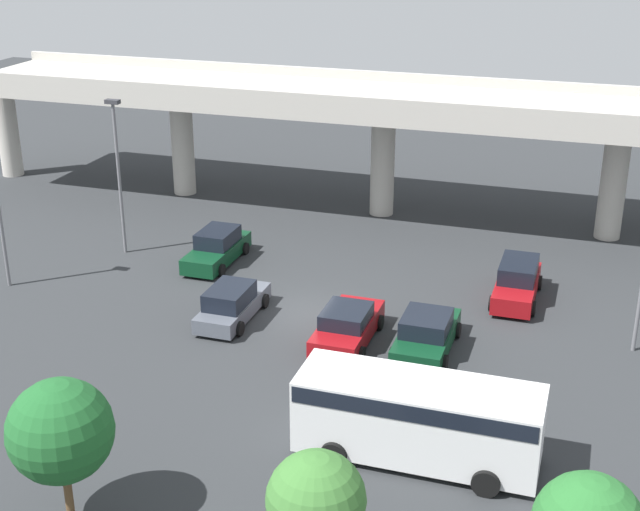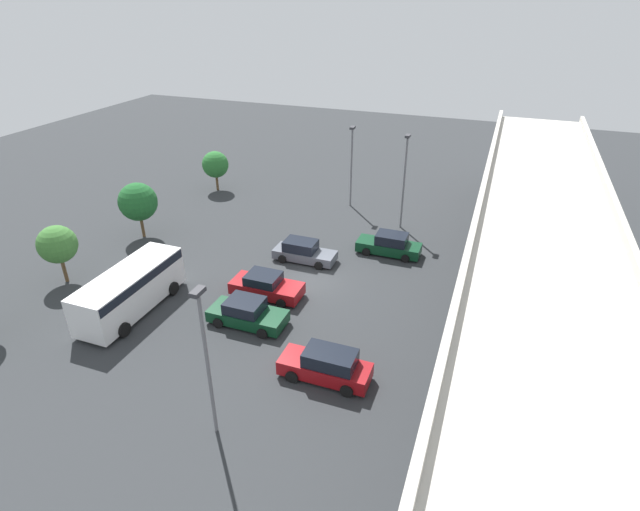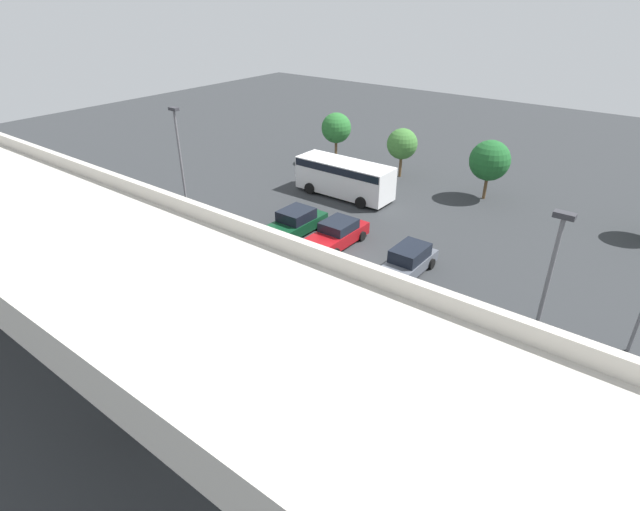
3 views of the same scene
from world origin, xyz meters
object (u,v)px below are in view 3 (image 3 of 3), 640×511
(lamp_post_mid_lot, at_px, (545,294))
(parked_car_3, at_px, (295,222))
(shuttle_bus, at_px, (344,176))
(parked_car_2, at_px, (337,234))
(parked_car_4, at_px, (194,242))
(parked_car_0, at_px, (410,331))
(tree_front_centre, at_px, (490,161))
(lamp_post_by_overpass, at_px, (180,154))
(tree_front_far_right, at_px, (336,128))
(tree_front_right, at_px, (402,144))
(parked_car_1, at_px, (407,262))

(lamp_post_mid_lot, bearing_deg, parked_car_3, -18.71)
(shuttle_bus, bearing_deg, parked_car_3, -80.55)
(parked_car_2, relative_size, parked_car_4, 0.99)
(parked_car_3, xyz_separation_m, lamp_post_mid_lot, (-16.56, 5.61, 3.85))
(parked_car_4, xyz_separation_m, shuttle_bus, (-1.63, -13.30, 0.80))
(parked_car_0, relative_size, tree_front_centre, 1.06)
(parked_car_3, xyz_separation_m, parked_car_4, (2.84, 6.02, 0.09))
(lamp_post_by_overpass, bearing_deg, tree_front_far_right, -94.95)
(parked_car_4, height_order, tree_front_centre, tree_front_centre)
(lamp_post_mid_lot, xyz_separation_m, tree_front_right, (16.56, -19.43, -1.76))
(parked_car_1, bearing_deg, tree_front_centre, -176.64)
(parked_car_1, bearing_deg, parked_car_4, -62.55)
(parked_car_3, bearing_deg, tree_front_far_right, -154.35)
(parked_car_1, xyz_separation_m, parked_car_4, (11.21, 5.82, 0.09))
(parked_car_3, relative_size, lamp_post_mid_lot, 0.60)
(tree_front_right, bearing_deg, parked_car_3, 90.02)
(tree_front_far_right, bearing_deg, parked_car_0, 133.15)
(parked_car_4, height_order, lamp_post_by_overpass, lamp_post_by_overpass)
(parked_car_1, relative_size, parked_car_2, 0.98)
(tree_front_centre, bearing_deg, parked_car_2, 71.29)
(shuttle_bus, xyz_separation_m, lamp_post_by_overpass, (6.60, 9.81, 2.83))
(parked_car_4, bearing_deg, lamp_post_by_overpass, 54.94)
(parked_car_4, xyz_separation_m, tree_front_centre, (-10.42, -19.37, 2.18))
(lamp_post_by_overpass, bearing_deg, parked_car_0, 170.35)
(lamp_post_by_overpass, relative_size, tree_front_centre, 1.68)
(parked_car_0, distance_m, parked_car_3, 12.97)
(lamp_post_by_overpass, height_order, tree_front_far_right, lamp_post_by_overpass)
(tree_front_far_right, bearing_deg, parked_car_3, 115.65)
(tree_front_centre, height_order, tree_front_far_right, tree_front_far_right)
(parked_car_2, bearing_deg, parked_car_0, 54.05)
(parked_car_2, bearing_deg, parked_car_3, -84.80)
(lamp_post_by_overpass, height_order, tree_front_centre, lamp_post_by_overpass)
(tree_front_centre, bearing_deg, parked_car_3, 60.41)
(parked_car_2, bearing_deg, tree_front_right, -166.86)
(shuttle_bus, bearing_deg, tree_front_centre, 34.62)
(lamp_post_mid_lot, xyz_separation_m, tree_front_far_right, (22.99, -19.01, -1.35))
(parked_car_3, distance_m, shuttle_bus, 7.43)
(parked_car_2, bearing_deg, lamp_post_by_overpass, -75.60)
(parked_car_2, relative_size, parked_car_3, 1.00)
(lamp_post_mid_lot, relative_size, tree_front_right, 1.90)
(parked_car_3, bearing_deg, shuttle_bus, -170.55)
(parked_car_2, xyz_separation_m, tree_front_far_right, (9.59, -13.11, 2.51))
(tree_front_centre, distance_m, tree_front_right, 7.60)
(parked_car_1, height_order, parked_car_2, parked_car_1)
(parked_car_0, bearing_deg, tree_front_far_right, 43.15)
(lamp_post_mid_lot, bearing_deg, parked_car_4, 1.22)
(parked_car_0, xyz_separation_m, parked_car_1, (3.21, -5.63, -0.03))
(lamp_post_by_overpass, relative_size, tree_front_right, 1.84)
(parked_car_1, relative_size, tree_front_centre, 1.01)
(parked_car_2, distance_m, shuttle_bus, 8.29)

